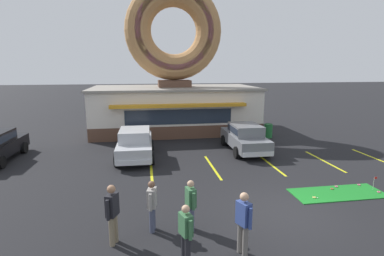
% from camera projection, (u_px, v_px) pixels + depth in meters
% --- Properties ---
extents(ground_plane, '(160.00, 160.00, 0.00)m').
position_uv_depth(ground_plane, '(287.00, 212.00, 10.15)').
color(ground_plane, black).
extents(donut_shop_building, '(12.30, 6.75, 10.96)m').
position_uv_depth(donut_shop_building, '(174.00, 82.00, 22.52)').
color(donut_shop_building, brown).
rests_on(donut_shop_building, ground).
extents(putting_mat, '(3.62, 1.38, 0.03)m').
position_uv_depth(putting_mat, '(338.00, 193.00, 11.67)').
color(putting_mat, '#197523').
rests_on(putting_mat, ground).
extents(mini_donut_near_left, '(0.13, 0.13, 0.04)m').
position_uv_depth(mini_donut_near_left, '(314.00, 197.00, 11.22)').
color(mini_donut_near_left, '#E5C666').
rests_on(mini_donut_near_left, putting_mat).
extents(mini_donut_near_right, '(0.13, 0.13, 0.04)m').
position_uv_depth(mini_donut_near_right, '(336.00, 186.00, 12.25)').
color(mini_donut_near_right, '#D8667F').
rests_on(mini_donut_near_right, putting_mat).
extents(mini_donut_mid_left, '(0.13, 0.13, 0.04)m').
position_uv_depth(mini_donut_mid_left, '(379.00, 192.00, 11.71)').
color(mini_donut_mid_left, '#D8667F').
rests_on(mini_donut_mid_left, putting_mat).
extents(mini_donut_mid_centre, '(0.13, 0.13, 0.04)m').
position_uv_depth(mini_donut_mid_centre, '(332.00, 189.00, 12.01)').
color(mini_donut_mid_centre, brown).
rests_on(mini_donut_mid_centre, putting_mat).
extents(mini_donut_mid_right, '(0.13, 0.13, 0.04)m').
position_uv_depth(mini_donut_mid_right, '(359.00, 185.00, 12.42)').
color(mini_donut_mid_right, '#D8667F').
rests_on(mini_donut_mid_right, putting_mat).
extents(golf_ball, '(0.04, 0.04, 0.04)m').
position_uv_depth(golf_ball, '(318.00, 198.00, 11.18)').
color(golf_ball, white).
rests_on(golf_ball, putting_mat).
extents(putting_flag_pin, '(0.13, 0.01, 0.55)m').
position_uv_depth(putting_flag_pin, '(375.00, 180.00, 11.88)').
color(putting_flag_pin, silver).
rests_on(putting_flag_pin, putting_mat).
extents(car_silver, '(2.03, 4.59, 1.60)m').
position_uv_depth(car_silver, '(135.00, 142.00, 16.10)').
color(car_silver, '#B2B5BA').
rests_on(car_silver, ground).
extents(car_grey, '(1.99, 4.57, 1.60)m').
position_uv_depth(car_grey, '(245.00, 136.00, 17.44)').
color(car_grey, slate).
rests_on(car_grey, ground).
extents(pedestrian_blue_sweater_man, '(0.31, 0.59, 1.58)m').
position_uv_depth(pedestrian_blue_sweater_man, '(152.00, 204.00, 8.87)').
color(pedestrian_blue_sweater_man, '#474C66').
rests_on(pedestrian_blue_sweater_man, ground).
extents(pedestrian_hooded_kid, '(0.31, 0.59, 1.58)m').
position_uv_depth(pedestrian_hooded_kid, '(191.00, 203.00, 8.92)').
color(pedestrian_hooded_kid, '#474C66').
rests_on(pedestrian_hooded_kid, ground).
extents(pedestrian_leather_jacket_man, '(0.37, 0.56, 1.73)m').
position_uv_depth(pedestrian_leather_jacket_man, '(243.00, 220.00, 7.72)').
color(pedestrian_leather_jacket_man, slate).
rests_on(pedestrian_leather_jacket_man, ground).
extents(pedestrian_clipboard_woman, '(0.35, 0.57, 1.55)m').
position_uv_depth(pedestrian_clipboard_woman, '(186.00, 231.00, 7.42)').
color(pedestrian_clipboard_woman, '#232328').
rests_on(pedestrian_clipboard_woman, ground).
extents(pedestrian_beanie_man, '(0.36, 0.56, 1.74)m').
position_uv_depth(pedestrian_beanie_man, '(112.00, 212.00, 8.18)').
color(pedestrian_beanie_man, '#7F7056').
rests_on(pedestrian_beanie_man, ground).
extents(trash_bin, '(0.57, 0.57, 0.97)m').
position_uv_depth(trash_bin, '(268.00, 131.00, 20.80)').
color(trash_bin, '#1E662D').
rests_on(trash_bin, ground).
extents(parking_stripe_far_left, '(0.12, 3.60, 0.01)m').
position_uv_depth(parking_stripe_far_left, '(151.00, 170.00, 14.31)').
color(parking_stripe_far_left, yellow).
rests_on(parking_stripe_far_left, ground).
extents(parking_stripe_left, '(0.12, 3.60, 0.01)m').
position_uv_depth(parking_stripe_left, '(212.00, 167.00, 14.77)').
color(parking_stripe_left, yellow).
rests_on(parking_stripe_left, ground).
extents(parking_stripe_mid_left, '(0.12, 3.60, 0.01)m').
position_uv_depth(parking_stripe_mid_left, '(270.00, 164.00, 15.23)').
color(parking_stripe_mid_left, yellow).
rests_on(parking_stripe_mid_left, ground).
extents(parking_stripe_centre, '(0.12, 3.60, 0.01)m').
position_uv_depth(parking_stripe_centre, '(324.00, 161.00, 15.70)').
color(parking_stripe_centre, yellow).
rests_on(parking_stripe_centre, ground).
extents(parking_stripe_mid_right, '(0.12, 3.60, 0.01)m').
position_uv_depth(parking_stripe_mid_right, '(375.00, 158.00, 16.16)').
color(parking_stripe_mid_right, yellow).
rests_on(parking_stripe_mid_right, ground).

